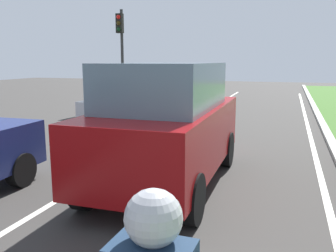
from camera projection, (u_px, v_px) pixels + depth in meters
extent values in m
plane|color=#383533|center=(192.00, 134.00, 11.56)|extent=(60.00, 60.00, 0.00)
cube|color=silver|center=(171.00, 132.00, 11.78)|extent=(0.12, 32.00, 0.01)
cube|color=silver|center=(312.00, 141.00, 10.42)|extent=(0.12, 32.00, 0.01)
cube|color=#9E9B93|center=(331.00, 141.00, 10.26)|extent=(0.24, 48.00, 0.12)
cube|color=maroon|center=(168.00, 136.00, 6.70)|extent=(1.94, 4.52, 1.10)
cube|color=slate|center=(165.00, 86.00, 6.39)|extent=(1.73, 2.72, 0.80)
cylinder|color=black|center=(153.00, 144.00, 8.50)|extent=(0.23, 0.76, 0.76)
cylinder|color=black|center=(227.00, 149.00, 7.97)|extent=(0.23, 0.76, 0.76)
cylinder|color=black|center=(85.00, 186.00, 5.64)|extent=(0.23, 0.76, 0.76)
cylinder|color=black|center=(193.00, 199.00, 5.11)|extent=(0.23, 0.76, 0.76)
cylinder|color=black|center=(21.00, 170.00, 6.67)|extent=(0.24, 0.65, 0.64)
cube|color=#B7BABF|center=(127.00, 109.00, 12.23)|extent=(1.68, 3.72, 0.80)
cube|color=slate|center=(123.00, 87.00, 11.86)|extent=(1.50, 1.92, 0.68)
cylinder|color=black|center=(124.00, 114.00, 13.71)|extent=(0.23, 0.60, 0.60)
cylinder|color=black|center=(161.00, 116.00, 13.22)|extent=(0.23, 0.60, 0.60)
cylinder|color=black|center=(89.00, 125.00, 11.38)|extent=(0.23, 0.60, 0.60)
cylinder|color=black|center=(132.00, 128.00, 10.89)|extent=(0.23, 0.60, 0.60)
sphere|color=#B2B2B7|center=(153.00, 218.00, 1.68)|extent=(0.28, 0.28, 0.28)
cylinder|color=#2D2D2D|center=(122.00, 60.00, 17.55)|extent=(0.14, 0.14, 4.72)
cube|color=black|center=(120.00, 23.00, 17.06)|extent=(0.32, 0.24, 0.90)
sphere|color=red|center=(118.00, 17.00, 16.89)|extent=(0.20, 0.20, 0.20)
sphere|color=#382B0C|center=(118.00, 23.00, 16.94)|extent=(0.20, 0.20, 0.20)
sphere|color=black|center=(119.00, 29.00, 16.99)|extent=(0.20, 0.20, 0.20)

